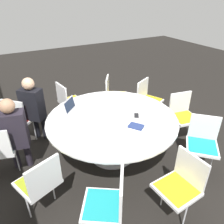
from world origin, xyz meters
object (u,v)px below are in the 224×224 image
chair_5 (203,140)px  chair_6 (183,113)px  person_1 (14,131)px  chair_3 (109,202)px  chair_4 (181,183)px  person_0 (33,105)px  spiral_notebook (136,126)px  chair_2 (40,181)px  chair_7 (148,97)px  cell_phone (136,115)px  chair_9 (68,100)px  coffee_cup (118,125)px  chair_8 (113,93)px  chair_0 (20,115)px  laptop (74,109)px

chair_5 → chair_6: bearing=-69.8°
person_1 → chair_3: bearing=-51.7°
chair_4 → person_0: person_0 is taller
person_0 → spiral_notebook: person_0 is taller
chair_2 → chair_7: same height
chair_2 → person_0: 1.61m
cell_phone → person_1: bearing=73.9°
chair_9 → person_0: (-0.31, 0.72, 0.19)m
chair_6 → cell_phone: bearing=7.8°
chair_4 → coffee_cup: size_ratio=11.27×
chair_2 → spiral_notebook: (0.15, -1.43, 0.21)m
chair_2 → chair_7: (1.20, -2.45, 0.00)m
chair_8 → person_1: bearing=-35.5°
chair_4 → cell_phone: (1.22, -0.21, 0.21)m
person_0 → spiral_notebook: (-1.42, -1.16, 0.02)m
chair_3 → coffee_cup: bearing=-2.0°
chair_4 → chair_7: size_ratio=1.00×
chair_2 → chair_4: same height
chair_8 → person_0: person_0 is taller
chair_5 → person_0: 2.79m
chair_0 → person_0: person_0 is taller
chair_9 → chair_5: bearing=21.4°
spiral_notebook → laptop: bearing=36.3°
chair_2 → laptop: bearing=30.8°
chair_3 → spiral_notebook: size_ratio=3.39×
chair_4 → chair_9: bearing=5.1°
person_1 → laptop: (0.09, -0.93, 0.07)m
chair_8 → spiral_notebook: bearing=15.1°
chair_9 → spiral_notebook: bearing=6.1°
laptop → spiral_notebook: size_ratio=1.59×
chair_6 → chair_9: size_ratio=1.00×
chair_3 → chair_9: size_ratio=1.00×
chair_8 → chair_9: (0.16, 0.95, 0.00)m
laptop → spiral_notebook: (-0.85, -0.63, -0.04)m
chair_5 → chair_3: bearing=53.6°
chair_6 → spiral_notebook: (-0.22, 1.17, 0.21)m
chair_9 → chair_2: bearing=-36.0°
chair_7 → person_1: bearing=-19.5°
chair_5 → person_1: 2.72m
spiral_notebook → coffee_cup: coffee_cup is taller
chair_5 → coffee_cup: size_ratio=11.27×
chair_3 → chair_9: bearing=23.5°
person_0 → person_1: bearing=-74.9°
chair_9 → person_1: (-0.97, 1.11, 0.19)m
chair_2 → chair_7: 2.73m
person_1 → spiral_notebook: (-0.76, -1.55, 0.02)m
chair_5 → chair_8: 2.12m
chair_5 → person_1: person_1 is taller
person_0 → cell_phone: (-1.17, -1.34, 0.02)m
person_0 → laptop: (-0.57, -0.53, 0.07)m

